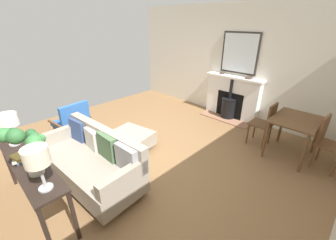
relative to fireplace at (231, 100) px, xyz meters
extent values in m
cube|color=olive|center=(2.79, -0.30, -0.48)|extent=(5.99, 5.97, 0.01)
cube|color=silver|center=(-0.20, -0.30, 0.87)|extent=(0.12, 5.97, 2.71)
cube|color=#93664C|center=(0.24, 0.00, -0.46)|extent=(0.35, 1.31, 0.03)
cube|color=white|center=(-0.04, 0.00, 0.04)|extent=(0.21, 1.38, 1.03)
cube|color=black|center=(0.05, 0.00, -0.12)|extent=(0.06, 0.70, 0.65)
cylinder|color=black|center=(0.09, 0.00, -0.20)|extent=(0.36, 0.36, 0.49)
cylinder|color=black|center=(0.09, 0.00, 0.05)|extent=(0.38, 0.38, 0.02)
cylinder|color=black|center=(0.09, 0.00, 0.31)|extent=(0.07, 0.07, 0.49)
cube|color=white|center=(-0.01, 0.00, 0.58)|extent=(0.26, 1.46, 0.05)
cube|color=#2D2823|center=(-0.12, 0.00, 1.14)|extent=(0.04, 0.91, 0.95)
cube|color=silver|center=(-0.10, 0.00, 1.14)|extent=(0.01, 0.83, 0.87)
cylinder|color=#47382D|center=(-0.02, -0.36, 0.62)|extent=(0.11, 0.11, 0.04)
torus|color=#47382D|center=(-0.02, -0.36, 0.64)|extent=(0.11, 0.11, 0.01)
cylinder|color=#47382D|center=(-0.02, 0.35, 0.62)|extent=(0.16, 0.16, 0.04)
torus|color=#47382D|center=(-0.02, 0.35, 0.63)|extent=(0.16, 0.16, 0.01)
cylinder|color=#B2B2B7|center=(4.12, -1.02, -0.43)|extent=(0.04, 0.04, 0.10)
cylinder|color=#B2B2B7|center=(4.01, 0.52, -0.43)|extent=(0.04, 0.04, 0.10)
cylinder|color=#B2B2B7|center=(3.50, -1.06, -0.43)|extent=(0.04, 0.04, 0.10)
cylinder|color=#B2B2B7|center=(3.39, 0.48, -0.43)|extent=(0.04, 0.04, 0.10)
cube|color=gray|center=(3.75, -0.27, -0.21)|extent=(0.90, 1.87, 0.33)
cube|color=gray|center=(3.43, -0.29, 0.14)|extent=(0.26, 1.83, 0.39)
cube|color=gray|center=(3.81, -1.12, 0.06)|extent=(0.75, 0.17, 0.21)
cube|color=gray|center=(3.70, 0.58, 0.06)|extent=(0.75, 0.17, 0.21)
cube|color=#334775|center=(3.57, -0.94, 0.12)|extent=(0.19, 0.39, 0.38)
cube|color=beige|center=(3.54, -0.49, 0.10)|extent=(0.14, 0.35, 0.35)
cube|color=#4C6B47|center=(3.51, -0.08, 0.13)|extent=(0.12, 0.40, 0.40)
cube|color=#99999E|center=(3.48, 0.37, 0.12)|extent=(0.13, 0.40, 0.39)
cylinder|color=#B2B2B7|center=(3.02, -0.84, -0.43)|extent=(0.04, 0.04, 0.09)
cylinder|color=#B2B2B7|center=(2.92, -0.24, -0.43)|extent=(0.04, 0.04, 0.09)
cylinder|color=#B2B2B7|center=(2.53, -0.92, -0.43)|extent=(0.04, 0.04, 0.09)
cylinder|color=#B2B2B7|center=(2.43, -0.33, -0.43)|extent=(0.04, 0.04, 0.09)
cube|color=gray|center=(2.72, -0.58, -0.25)|extent=(0.74, 0.85, 0.27)
cube|color=brown|center=(3.11, -2.15, -0.32)|extent=(0.05, 0.05, 0.32)
cube|color=brown|center=(3.62, -2.10, -0.32)|extent=(0.05, 0.05, 0.32)
cube|color=brown|center=(3.06, -1.68, -0.32)|extent=(0.05, 0.05, 0.32)
cube|color=brown|center=(3.57, -1.62, -0.32)|extent=(0.05, 0.05, 0.32)
cube|color=#2D60B2|center=(3.34, -1.89, -0.13)|extent=(0.66, 0.62, 0.08)
cube|color=#2D60B2|center=(3.31, -1.64, 0.12)|extent=(0.61, 0.17, 0.44)
cube|color=brown|center=(3.02, -1.92, -0.04)|extent=(0.10, 0.53, 0.04)
cube|color=brown|center=(3.66, -1.85, -0.04)|extent=(0.10, 0.53, 0.04)
cube|color=black|center=(4.33, -1.07, -0.13)|extent=(0.04, 0.04, 0.70)
cube|color=black|center=(4.33, 0.53, -0.13)|extent=(0.04, 0.04, 0.70)
cube|color=black|center=(4.61, -1.07, -0.13)|extent=(0.04, 0.04, 0.70)
cube|color=black|center=(4.61, 0.53, -0.13)|extent=(0.04, 0.04, 0.70)
cube|color=black|center=(4.47, -0.27, 0.24)|extent=(0.35, 1.65, 0.03)
cylinder|color=#B2B2B7|center=(4.47, -0.89, 0.26)|extent=(0.14, 0.14, 0.02)
cylinder|color=#B2B2B7|center=(4.47, -0.89, 0.41)|extent=(0.03, 0.03, 0.28)
cylinder|color=silver|center=(4.47, -0.89, 0.63)|extent=(0.26, 0.26, 0.17)
cylinder|color=#B2B2B7|center=(4.47, 0.35, 0.26)|extent=(0.14, 0.14, 0.02)
cylinder|color=#B2B2B7|center=(4.47, 0.35, 0.42)|extent=(0.03, 0.03, 0.29)
cylinder|color=silver|center=(4.47, 0.35, 0.65)|extent=(0.24, 0.24, 0.19)
cylinder|color=silver|center=(4.46, 0.01, 0.34)|extent=(0.16, 0.16, 0.17)
cylinder|color=brown|center=(4.46, 0.01, 0.53)|extent=(0.02, 0.02, 0.22)
sphere|color=#387A3D|center=(4.62, -0.01, 0.80)|extent=(0.15, 0.15, 0.15)
sphere|color=#2D6633|center=(4.54, 0.08, 0.80)|extent=(0.16, 0.16, 0.16)
sphere|color=#387A3D|center=(4.42, 0.16, 0.70)|extent=(0.17, 0.17, 0.17)
sphere|color=#387A3D|center=(4.34, 0.07, 0.68)|extent=(0.10, 0.10, 0.10)
sphere|color=#2D6633|center=(4.37, -0.06, 0.66)|extent=(0.11, 0.11, 0.11)
sphere|color=#26562D|center=(4.38, -0.15, 0.67)|extent=(0.12, 0.12, 0.12)
sphere|color=#26562D|center=(4.54, -0.16, 0.71)|extent=(0.17, 0.17, 0.17)
cube|color=#38517F|center=(4.48, -0.38, 0.27)|extent=(0.22, 0.18, 0.03)
cube|color=beige|center=(4.47, -0.37, 0.30)|extent=(0.30, 0.25, 0.03)
cube|color=olive|center=(4.48, -0.39, 0.33)|extent=(0.27, 0.24, 0.03)
cylinder|color=brown|center=(0.40, 1.37, -0.12)|extent=(0.05, 0.05, 0.72)
cylinder|color=brown|center=(1.21, 1.37, -0.12)|extent=(0.05, 0.05, 0.72)
cylinder|color=brown|center=(0.40, 1.99, -0.12)|extent=(0.05, 0.05, 0.72)
cylinder|color=brown|center=(1.21, 1.99, -0.12)|extent=(0.05, 0.05, 0.72)
cube|color=brown|center=(0.80, 1.68, 0.25)|extent=(0.91, 0.72, 0.03)
cylinder|color=brown|center=(0.64, 0.94, -0.26)|extent=(0.03, 0.03, 0.45)
cylinder|color=brown|center=(0.96, 0.94, -0.26)|extent=(0.03, 0.03, 0.45)
cylinder|color=brown|center=(0.64, 1.26, -0.26)|extent=(0.03, 0.03, 0.45)
cylinder|color=brown|center=(0.96, 1.26, -0.26)|extent=(0.03, 0.03, 0.45)
cube|color=brown|center=(0.80, 1.10, -0.02)|extent=(0.40, 0.40, 0.02)
cube|color=brown|center=(0.80, 1.27, 0.21)|extent=(0.36, 0.04, 0.44)
cylinder|color=brown|center=(0.98, 2.41, -0.26)|extent=(0.04, 0.04, 0.44)
cylinder|color=brown|center=(0.94, 2.09, -0.26)|extent=(0.04, 0.04, 0.44)
cylinder|color=brown|center=(0.63, 2.12, -0.26)|extent=(0.04, 0.04, 0.44)
cube|color=brown|center=(0.80, 2.26, -0.03)|extent=(0.44, 0.44, 0.02)
cube|color=brown|center=(0.78, 2.09, 0.21)|extent=(0.36, 0.07, 0.45)
camera|label=1|loc=(4.79, 2.43, 1.83)|focal=22.70mm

